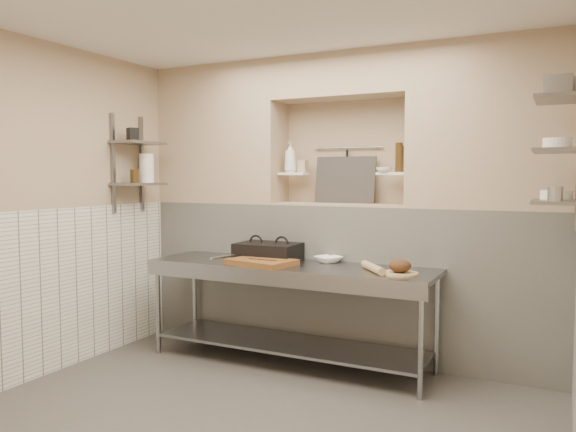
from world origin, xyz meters
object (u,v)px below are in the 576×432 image
Objects in this scene: cutting_board at (262,262)px; mixing_bowl at (328,259)px; panini_press at (269,251)px; bottle_soap at (290,157)px; bread_loaf at (400,266)px; prep_table at (288,293)px; bowl_alcove at (384,170)px; rolling_pin at (373,268)px; jug_left at (147,168)px.

cutting_board is 2.35× the size of mixing_bowl.
bottle_soap reaches higher than panini_press.
bread_loaf is 1.66m from bottle_soap.
prep_table is 0.47m from mixing_bowl.
prep_table is 0.48m from panini_press.
cutting_board is 1.15m from bottle_soap.
bowl_alcove reaches higher than prep_table.
bottle_soap reaches higher than cutting_board.
bowl_alcove is (0.95, -0.03, -0.13)m from bottle_soap.
prep_table is 18.42× the size of bowl_alcove.
bowl_alcove reaches higher than bread_loaf.
bread_loaf reaches higher than prep_table.
prep_table is 8.82× the size of bottle_soap.
rolling_pin is (0.51, -0.29, 0.00)m from mixing_bowl.
mixing_bowl is 2.04m from jug_left.
bowl_alcove is at bearing 35.59° from cutting_board.
mixing_bowl is 1.66× the size of bowl_alcove.
bowl_alcove is (-0.31, 0.58, 0.76)m from bread_loaf.
cutting_board is 1.86× the size of bottle_soap.
bread_loaf is at bearing -25.47° from bottle_soap.
rolling_pin is at bearing 172.86° from bread_loaf.
bowl_alcove is at bearing 36.06° from prep_table.
mixing_bowl is 0.82× the size of jug_left.
panini_press is (-0.29, 0.18, 0.34)m from prep_table.
bottle_soap is 1.43m from jug_left.
panini_press reaches higher than mixing_bowl.
bowl_alcove is at bearing -1.54° from bottle_soap.
bottle_soap is at bearing 178.46° from bowl_alcove.
rolling_pin is at bearing -12.35° from panini_press.
rolling_pin is at bearing -81.65° from bowl_alcove.
bowl_alcove is at bearing 98.35° from rolling_pin.
mixing_bowl is 0.81m from bread_loaf.
mixing_bowl is at bearing 150.56° from rolling_pin.
jug_left is at bearing 175.31° from cutting_board.
bottle_soap reaches higher than jug_left.
prep_table is at bearing -32.46° from panini_press.
panini_press is at bearing 8.64° from jug_left.
jug_left reaches higher than prep_table.
rolling_pin is at bearing -2.45° from prep_table.
prep_table is 4.49× the size of panini_press.
rolling_pin is 1.48× the size of jug_left.
bottle_soap is 0.96m from bowl_alcove.
jug_left is at bearing -166.83° from bowl_alcove.
panini_press reaches higher than rolling_pin.
cutting_board is 0.61m from mixing_bowl.
prep_table is at bearing 177.55° from rolling_pin.
jug_left is (-2.27, -0.53, 0.02)m from bowl_alcove.
bread_loaf is at bearing 3.17° from cutting_board.
bread_loaf is at bearing -23.15° from mixing_bowl.
bowl_alcove is (0.71, 0.51, 1.09)m from prep_table.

